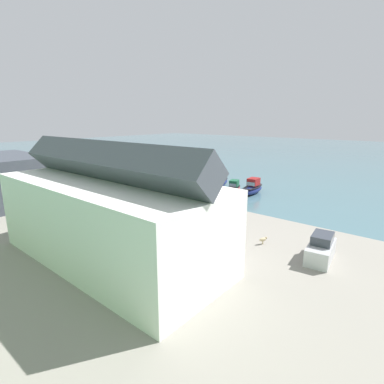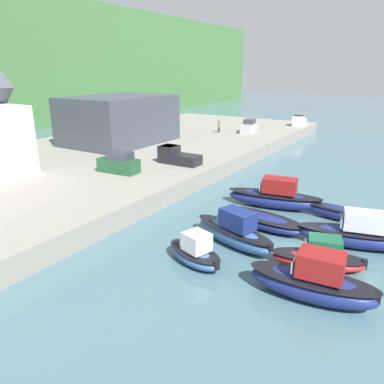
{
  "view_description": "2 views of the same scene",
  "coord_description": "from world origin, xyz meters",
  "px_view_note": "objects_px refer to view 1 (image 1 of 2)",
  "views": [
    {
      "loc": [
        -31.08,
        44.67,
        13.16
      ],
      "look_at": [
        -0.06,
        7.5,
        1.23
      ],
      "focal_mm": 28.0,
      "sensor_mm": 36.0,
      "label": 1
    },
    {
      "loc": [
        -24.01,
        -6.13,
        11.75
      ],
      "look_at": [
        1.45,
        9.93,
        1.82
      ],
      "focal_mm": 35.0,
      "sensor_mm": 36.0,
      "label": 2
    }
  ],
  "objects_px": {
    "parked_car_1": "(321,249)",
    "pickup_truck_0": "(30,163)",
    "parked_car_2": "(119,195)",
    "moored_boat_6": "(219,182)",
    "moored_boat_1": "(215,192)",
    "dog_on_quay": "(263,239)",
    "moored_boat_3": "(177,185)",
    "moored_boat_4": "(253,188)",
    "pickup_truck_1": "(109,186)",
    "person_on_quay": "(15,174)",
    "moored_boat_5": "(234,187)",
    "moored_boat_2": "(199,190)",
    "parked_car_0": "(32,171)",
    "moored_boat_7": "(197,182)",
    "moored_boat_0": "(230,198)"
  },
  "relations": [
    {
      "from": "moored_boat_5",
      "to": "parked_car_0",
      "type": "relative_size",
      "value": 1.36
    },
    {
      "from": "moored_boat_1",
      "to": "dog_on_quay",
      "type": "xyz_separation_m",
      "value": [
        -17.19,
        16.34,
        1.22
      ]
    },
    {
      "from": "moored_boat_7",
      "to": "pickup_truck_0",
      "type": "height_order",
      "value": "pickup_truck_0"
    },
    {
      "from": "moored_boat_3",
      "to": "moored_boat_4",
      "type": "xyz_separation_m",
      "value": [
        -12.27,
        -6.66,
        0.02
      ]
    },
    {
      "from": "moored_boat_4",
      "to": "moored_boat_0",
      "type": "bearing_deg",
      "value": 85.55
    },
    {
      "from": "moored_boat_2",
      "to": "parked_car_1",
      "type": "xyz_separation_m",
      "value": [
        -26.18,
        16.81,
        2.08
      ]
    },
    {
      "from": "moored_boat_7",
      "to": "moored_boat_6",
      "type": "bearing_deg",
      "value": -156.47
    },
    {
      "from": "moored_boat_4",
      "to": "pickup_truck_0",
      "type": "height_order",
      "value": "pickup_truck_0"
    },
    {
      "from": "parked_car_0",
      "to": "pickup_truck_0",
      "type": "height_order",
      "value": "parked_car_0"
    },
    {
      "from": "moored_boat_7",
      "to": "parked_car_2",
      "type": "xyz_separation_m",
      "value": [
        -3.18,
        21.53,
        2.04
      ]
    },
    {
      "from": "parked_car_2",
      "to": "moored_boat_1",
      "type": "bearing_deg",
      "value": -114.49
    },
    {
      "from": "parked_car_2",
      "to": "moored_boat_6",
      "type": "bearing_deg",
      "value": -98.4
    },
    {
      "from": "moored_boat_4",
      "to": "moored_boat_6",
      "type": "distance_m",
      "value": 7.91
    },
    {
      "from": "moored_boat_1",
      "to": "person_on_quay",
      "type": "xyz_separation_m",
      "value": [
        33.1,
        19.08,
        1.87
      ]
    },
    {
      "from": "moored_boat_0",
      "to": "parked_car_1",
      "type": "relative_size",
      "value": 1.07
    },
    {
      "from": "moored_boat_6",
      "to": "pickup_truck_0",
      "type": "bearing_deg",
      "value": 8.51
    },
    {
      "from": "moored_boat_3",
      "to": "person_on_quay",
      "type": "xyz_separation_m",
      "value": [
        24.5,
        18.86,
        1.82
      ]
    },
    {
      "from": "moored_boat_1",
      "to": "moored_boat_6",
      "type": "bearing_deg",
      "value": -41.95
    },
    {
      "from": "parked_car_0",
      "to": "moored_boat_1",
      "type": "bearing_deg",
      "value": 105.2
    },
    {
      "from": "parked_car_1",
      "to": "dog_on_quay",
      "type": "xyz_separation_m",
      "value": [
        5.09,
        0.19,
        -0.46
      ]
    },
    {
      "from": "moored_boat_1",
      "to": "parked_car_2",
      "type": "relative_size",
      "value": 1.65
    },
    {
      "from": "parked_car_1",
      "to": "dog_on_quay",
      "type": "height_order",
      "value": "parked_car_1"
    },
    {
      "from": "moored_boat_6",
      "to": "moored_boat_7",
      "type": "xyz_separation_m",
      "value": [
        4.46,
        1.44,
        -0.36
      ]
    },
    {
      "from": "dog_on_quay",
      "to": "pickup_truck_0",
      "type": "bearing_deg",
      "value": -160.06
    },
    {
      "from": "pickup_truck_1",
      "to": "person_on_quay",
      "type": "distance_m",
      "value": 22.23
    },
    {
      "from": "parked_car_1",
      "to": "parked_car_2",
      "type": "bearing_deg",
      "value": -8.2
    },
    {
      "from": "moored_boat_2",
      "to": "person_on_quay",
      "type": "xyz_separation_m",
      "value": [
        29.2,
        19.74,
        2.26
      ]
    },
    {
      "from": "parked_car_1",
      "to": "pickup_truck_1",
      "type": "height_order",
      "value": "parked_car_1"
    },
    {
      "from": "moored_boat_5",
      "to": "dog_on_quay",
      "type": "distance_m",
      "value": 28.1
    },
    {
      "from": "pickup_truck_1",
      "to": "person_on_quay",
      "type": "height_order",
      "value": "person_on_quay"
    },
    {
      "from": "moored_boat_0",
      "to": "moored_boat_4",
      "type": "xyz_separation_m",
      "value": [
        0.05,
        -7.33,
        0.26
      ]
    },
    {
      "from": "moored_boat_0",
      "to": "parked_car_1",
      "type": "bearing_deg",
      "value": 158.87
    },
    {
      "from": "moored_boat_5",
      "to": "moored_boat_3",
      "type": "bearing_deg",
      "value": 18.74
    },
    {
      "from": "parked_car_1",
      "to": "pickup_truck_0",
      "type": "bearing_deg",
      "value": -11.93
    },
    {
      "from": "moored_boat_3",
      "to": "dog_on_quay",
      "type": "relative_size",
      "value": 9.94
    },
    {
      "from": "moored_boat_3",
      "to": "moored_boat_7",
      "type": "bearing_deg",
      "value": -98.89
    },
    {
      "from": "parked_car_2",
      "to": "moored_boat_3",
      "type": "bearing_deg",
      "value": -83.74
    },
    {
      "from": "parked_car_2",
      "to": "person_on_quay",
      "type": "relative_size",
      "value": 2.03
    },
    {
      "from": "moored_boat_7",
      "to": "pickup_truck_1",
      "type": "bearing_deg",
      "value": 86.32
    },
    {
      "from": "dog_on_quay",
      "to": "person_on_quay",
      "type": "bearing_deg",
      "value": -151.63
    },
    {
      "from": "moored_boat_1",
      "to": "dog_on_quay",
      "type": "distance_m",
      "value": 23.75
    },
    {
      "from": "moored_boat_5",
      "to": "person_on_quay",
      "type": "xyz_separation_m",
      "value": [
        33.16,
        24.97,
        2.11
      ]
    },
    {
      "from": "moored_boat_2",
      "to": "parked_car_0",
      "type": "height_order",
      "value": "parked_car_0"
    },
    {
      "from": "dog_on_quay",
      "to": "moored_boat_2",
      "type": "bearing_deg",
      "value": 166.39
    },
    {
      "from": "parked_car_2",
      "to": "parked_car_1",
      "type": "bearing_deg",
      "value": 173.74
    },
    {
      "from": "pickup_truck_0",
      "to": "moored_boat_7",
      "type": "bearing_deg",
      "value": 105.52
    },
    {
      "from": "dog_on_quay",
      "to": "moored_boat_5",
      "type": "bearing_deg",
      "value": 152.88
    },
    {
      "from": "moored_boat_0",
      "to": "parked_car_1",
      "type": "distance_m",
      "value": 24.1
    },
    {
      "from": "moored_boat_4",
      "to": "dog_on_quay",
      "type": "relative_size",
      "value": 8.04
    },
    {
      "from": "parked_car_2",
      "to": "moored_boat_7",
      "type": "bearing_deg",
      "value": -86.8
    }
  ]
}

